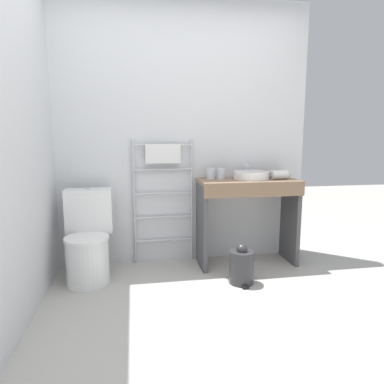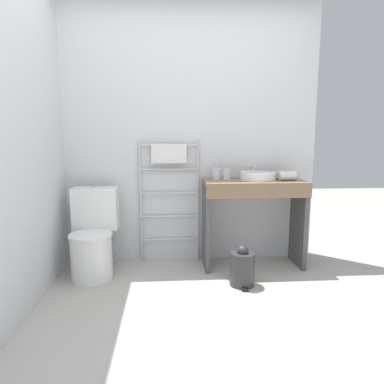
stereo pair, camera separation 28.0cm
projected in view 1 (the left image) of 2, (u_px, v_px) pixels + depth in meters
The scene contains 12 objects.
ground_plane at pixel (213, 342), 2.11m from camera, with size 12.00×12.00×0.00m, color #B2AFA8.
wall_back at pixel (179, 134), 3.39m from camera, with size 2.59×0.12×2.55m, color silver.
wall_side at pixel (20, 133), 2.41m from camera, with size 0.12×2.17×2.55m, color silver.
toilet at pixel (88, 241), 2.98m from camera, with size 0.41×0.53×0.79m.
towel_radiator at pixel (163, 178), 3.33m from camera, with size 0.59×0.06×1.22m.
vanity_counter at pixel (248, 207), 3.32m from camera, with size 0.95×0.45×0.84m.
sink_basin at pixel (251, 175), 3.30m from camera, with size 0.34×0.34×0.08m.
faucet at pixel (246, 169), 3.45m from camera, with size 0.02×0.10×0.13m.
cup_near_wall at pixel (211, 173), 3.34m from camera, with size 0.08×0.08×0.10m.
cup_near_edge at pixel (221, 173), 3.33m from camera, with size 0.07×0.07×0.10m.
hair_dryer at pixel (280, 175), 3.30m from camera, with size 0.21×0.19×0.09m.
trash_bin at pixel (241, 266), 2.93m from camera, with size 0.21×0.24×0.35m.
Camera 1 is at (-0.46, -1.88, 1.26)m, focal length 32.00 mm.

